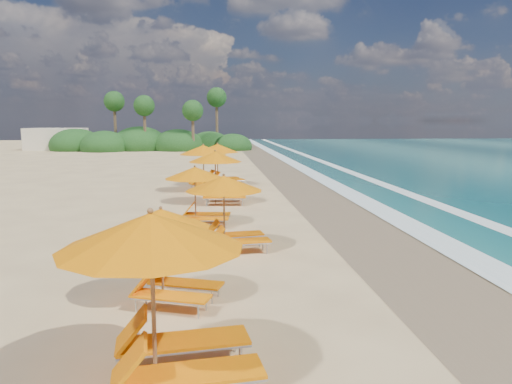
{
  "coord_description": "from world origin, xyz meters",
  "views": [
    {
      "loc": [
        -1.52,
        -17.01,
        3.75
      ],
      "look_at": [
        0.0,
        0.0,
        1.2
      ],
      "focal_mm": 33.51,
      "sensor_mm": 36.0,
      "label": 1
    }
  ],
  "objects": [
    {
      "name": "ground",
      "position": [
        0.0,
        0.0,
        0.0
      ],
      "size": [
        160.0,
        160.0,
        0.0
      ],
      "primitive_type": "plane",
      "color": "#DBBD80",
      "rests_on": "ground"
    },
    {
      "name": "wet_sand",
      "position": [
        4.0,
        0.0,
        0.01
      ],
      "size": [
        4.0,
        160.0,
        0.01
      ],
      "primitive_type": "cube",
      "color": "#7E664B",
      "rests_on": "ground"
    },
    {
      "name": "surf_foam",
      "position": [
        6.7,
        0.0,
        0.03
      ],
      "size": [
        4.0,
        160.0,
        0.01
      ],
      "color": "white",
      "rests_on": "ground"
    },
    {
      "name": "station_0",
      "position": [
        -2.18,
        -10.55,
        1.45
      ],
      "size": [
        3.03,
        2.87,
        2.59
      ],
      "rotation": [
        0.0,
        0.0,
        0.13
      ],
      "color": "olive",
      "rests_on": "ground"
    },
    {
      "name": "station_1",
      "position": [
        -2.45,
        -7.43,
        1.15
      ],
      "size": [
        2.61,
        2.56,
        2.05
      ],
      "rotation": [
        0.0,
        0.0,
        -0.33
      ],
      "color": "olive",
      "rests_on": "ground"
    },
    {
      "name": "station_2",
      "position": [
        -1.06,
        -3.4,
        1.27
      ],
      "size": [
        2.66,
        2.53,
        2.26
      ],
      "rotation": [
        0.0,
        0.0,
        0.15
      ],
      "color": "olive",
      "rests_on": "ground"
    },
    {
      "name": "station_3",
      "position": [
        -2.02,
        0.02,
        1.23
      ],
      "size": [
        2.52,
        2.37,
        2.19
      ],
      "rotation": [
        0.0,
        0.0,
        -0.1
      ],
      "color": "olive",
      "rests_on": "ground"
    },
    {
      "name": "station_4",
      "position": [
        -1.25,
        4.54,
        1.38
      ],
      "size": [
        2.74,
        2.56,
        2.46
      ],
      "rotation": [
        0.0,
        0.0,
        -0.06
      ],
      "color": "olive",
      "rests_on": "ground"
    },
    {
      "name": "station_5",
      "position": [
        -1.87,
        8.42,
        1.43
      ],
      "size": [
        3.35,
        3.33,
        2.56
      ],
      "rotation": [
        0.0,
        0.0,
        0.43
      ],
      "color": "olive",
      "rests_on": "ground"
    },
    {
      "name": "station_6",
      "position": [
        -1.1,
        10.6,
        1.41
      ],
      "size": [
        3.18,
        3.1,
        2.51
      ],
      "rotation": [
        0.0,
        0.0,
        0.31
      ],
      "color": "olive",
      "rests_on": "ground"
    },
    {
      "name": "treeline",
      "position": [
        -9.94,
        45.51,
        1.0
      ],
      "size": [
        25.8,
        8.8,
        9.74
      ],
      "color": "#163D14",
      "rests_on": "ground"
    },
    {
      "name": "beach_building",
      "position": [
        -22.0,
        48.0,
        1.4
      ],
      "size": [
        7.0,
        5.0,
        2.8
      ],
      "primitive_type": "cube",
      "color": "beige",
      "rests_on": "ground"
    }
  ]
}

